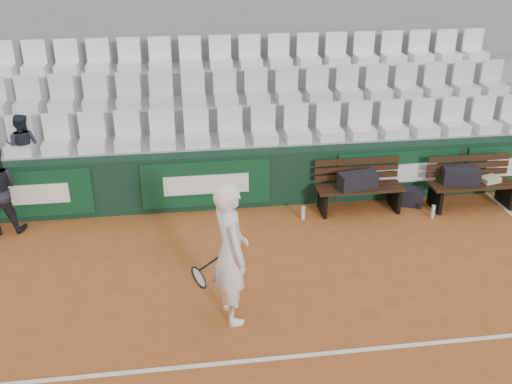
% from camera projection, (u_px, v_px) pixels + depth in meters
% --- Properties ---
extents(ground, '(80.00, 80.00, 0.00)m').
position_uv_depth(ground, '(245.00, 361.00, 6.57)').
color(ground, '#AC5727').
rests_on(ground, ground).
extents(court_baseline, '(18.00, 0.06, 0.01)m').
position_uv_depth(court_baseline, '(245.00, 361.00, 6.57)').
color(court_baseline, white).
rests_on(court_baseline, ground).
extents(back_barrier, '(18.00, 0.34, 1.00)m').
position_uv_depth(back_barrier, '(221.00, 180.00, 9.93)').
color(back_barrier, black).
rests_on(back_barrier, ground).
extents(grandstand_tier_front, '(18.00, 0.95, 1.00)m').
position_uv_depth(grandstand_tier_front, '(215.00, 166.00, 10.49)').
color(grandstand_tier_front, '#969694').
rests_on(grandstand_tier_front, ground).
extents(grandstand_tier_mid, '(18.00, 0.95, 1.45)m').
position_uv_depth(grandstand_tier_mid, '(211.00, 137.00, 11.24)').
color(grandstand_tier_mid, gray).
rests_on(grandstand_tier_mid, ground).
extents(grandstand_tier_back, '(18.00, 0.95, 1.90)m').
position_uv_depth(grandstand_tier_back, '(207.00, 112.00, 11.99)').
color(grandstand_tier_back, '#989895').
rests_on(grandstand_tier_back, ground).
extents(grandstand_rear_wall, '(18.00, 0.30, 4.40)m').
position_uv_depth(grandstand_rear_wall, '(203.00, 46.00, 12.01)').
color(grandstand_rear_wall, gray).
rests_on(grandstand_rear_wall, ground).
extents(seat_row_front, '(11.90, 0.44, 0.63)m').
position_uv_depth(seat_row_front, '(214.00, 127.00, 9.98)').
color(seat_row_front, white).
rests_on(seat_row_front, grandstand_tier_front).
extents(seat_row_mid, '(11.90, 0.44, 0.63)m').
position_uv_depth(seat_row_mid, '(210.00, 88.00, 10.63)').
color(seat_row_mid, silver).
rests_on(seat_row_mid, grandstand_tier_mid).
extents(seat_row_back, '(11.90, 0.44, 0.63)m').
position_uv_depth(seat_row_back, '(206.00, 53.00, 11.29)').
color(seat_row_back, white).
rests_on(seat_row_back, grandstand_tier_back).
extents(bench_left, '(1.50, 0.56, 0.45)m').
position_uv_depth(bench_left, '(359.00, 199.00, 9.89)').
color(bench_left, '#331B0F').
rests_on(bench_left, ground).
extents(bench_right, '(1.50, 0.56, 0.45)m').
position_uv_depth(bench_right, '(470.00, 195.00, 10.02)').
color(bench_right, '#321C0F').
rests_on(bench_right, ground).
extents(sports_bag_left, '(0.70, 0.40, 0.28)m').
position_uv_depth(sports_bag_left, '(358.00, 181.00, 9.69)').
color(sports_bag_left, black).
rests_on(sports_bag_left, bench_left).
extents(sports_bag_right, '(0.66, 0.41, 0.29)m').
position_uv_depth(sports_bag_right, '(461.00, 176.00, 9.87)').
color(sports_bag_right, black).
rests_on(sports_bag_right, bench_right).
extents(towel, '(0.38, 0.31, 0.09)m').
position_uv_depth(towel, '(490.00, 179.00, 9.97)').
color(towel, '#C8B681').
rests_on(towel, bench_right).
extents(sports_bag_ground, '(0.57, 0.47, 0.30)m').
position_uv_depth(sports_bag_ground, '(408.00, 196.00, 10.14)').
color(sports_bag_ground, black).
rests_on(sports_bag_ground, ground).
extents(water_bottle_near, '(0.07, 0.07, 0.23)m').
position_uv_depth(water_bottle_near, '(303.00, 213.00, 9.64)').
color(water_bottle_near, silver).
rests_on(water_bottle_near, ground).
extents(water_bottle_far, '(0.07, 0.07, 0.23)m').
position_uv_depth(water_bottle_far, '(433.00, 212.00, 9.69)').
color(water_bottle_far, '#AFC0C7').
rests_on(water_bottle_far, ground).
extents(tennis_player, '(0.79, 0.77, 1.89)m').
position_uv_depth(tennis_player, '(230.00, 253.00, 6.93)').
color(tennis_player, white).
rests_on(tennis_player, ground).
extents(spectator_c, '(0.61, 0.51, 1.13)m').
position_uv_depth(spectator_c, '(18.00, 121.00, 9.51)').
color(spectator_c, '#1E222D').
rests_on(spectator_c, grandstand_tier_front).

